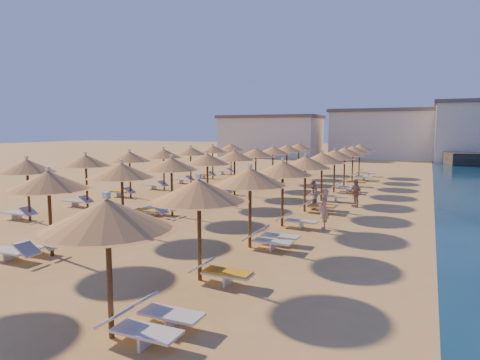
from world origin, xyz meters
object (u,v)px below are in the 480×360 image
at_px(parasol_row_east, 314,161).
at_px(beachgoer_b, 312,195).
at_px(parasol_row_west, 222,158).
at_px(beachgoer_c, 356,193).
at_px(beachgoer_a, 324,209).

xyz_separation_m(parasol_row_east, beachgoer_b, (0.19, -1.05, -1.81)).
relative_size(parasol_row_west, beachgoer_c, 23.28).
bearing_deg(beachgoer_c, parasol_row_east, -121.52).
bearing_deg(beachgoer_c, beachgoer_b, -97.77).
height_order(beachgoer_a, beachgoer_c, beachgoer_a).
xyz_separation_m(parasol_row_west, beachgoer_a, (7.65, -5.38, -1.70)).
distance_m(beachgoer_b, beachgoer_c, 2.64).
relative_size(parasol_row_east, parasol_row_west, 1.00).
height_order(parasol_row_west, beachgoer_b, parasol_row_west).
xyz_separation_m(parasol_row_east, parasol_row_west, (-5.83, 0.00, 0.00)).
bearing_deg(parasol_row_west, beachgoer_b, -9.89).
bearing_deg(parasol_row_east, beachgoer_a, -71.35).
height_order(beachgoer_b, beachgoer_c, beachgoer_c).
distance_m(parasol_row_east, beachgoer_c, 2.94).
height_order(beachgoer_b, beachgoer_a, beachgoer_a).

